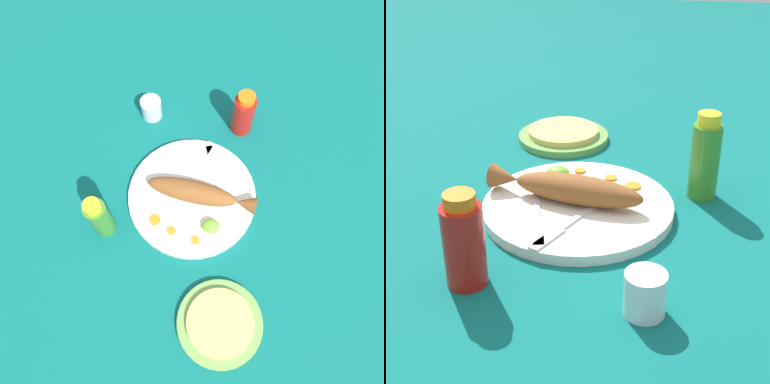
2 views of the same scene
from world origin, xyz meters
The scene contains 14 objects.
ground_plane centered at (0.00, 0.00, 0.00)m, with size 4.00×4.00×0.00m, color #0C605B.
main_plate centered at (0.00, 0.00, 0.01)m, with size 0.32×0.32×0.02m, color white.
fried_fish centered at (-0.02, 0.00, 0.04)m, with size 0.28×0.10×0.05m.
fork_near centered at (-0.01, -0.08, 0.02)m, with size 0.09×0.17×0.00m.
fork_far centered at (-0.06, -0.07, 0.02)m, with size 0.06×0.18×0.00m.
carrot_slice_near centered at (0.09, 0.07, 0.02)m, with size 0.03×0.03×0.00m, color orange.
carrot_slice_mid centered at (0.04, 0.10, 0.02)m, with size 0.02×0.02×0.00m, color orange.
carrot_slice_far centered at (-0.02, 0.12, 0.02)m, with size 0.02×0.02×0.00m, color orange.
lime_wedge_main centered at (-0.05, 0.08, 0.03)m, with size 0.04×0.04×0.02m, color #6BB233.
hot_sauce_bottle_red centered at (-0.12, -0.22, 0.07)m, with size 0.06×0.06×0.14m.
hot_sauce_bottle_green centered at (0.21, 0.09, 0.07)m, with size 0.05×0.05×0.16m.
salt_cup centered at (0.13, -0.24, 0.03)m, with size 0.06×0.06×0.06m.
tortilla_plate centered at (-0.08, 0.30, 0.01)m, with size 0.19×0.19×0.01m, color #6B9E4C.
tortilla_stack centered at (-0.08, 0.30, 0.02)m, with size 0.15×0.15×0.01m, color #E0C666.
Camera 1 is at (-0.02, 0.35, 0.89)m, focal length 35.00 mm.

